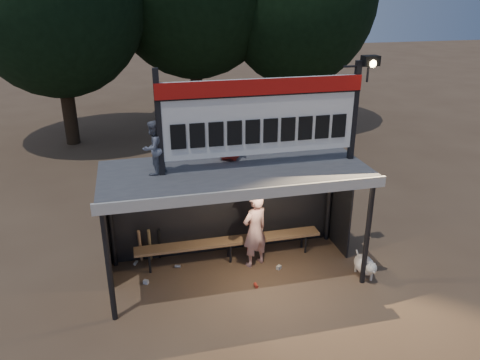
{
  "coord_description": "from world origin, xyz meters",
  "views": [
    {
      "loc": [
        -1.82,
        -7.99,
        5.44
      ],
      "look_at": [
        0.2,
        0.4,
        1.9
      ],
      "focal_mm": 35.0,
      "sensor_mm": 36.0,
      "label": 1
    }
  ],
  "objects": [
    {
      "name": "dog",
      "position": [
        2.52,
        -0.75,
        0.28
      ],
      "size": [
        0.36,
        0.81,
        0.49
      ],
      "color": "silver",
      "rests_on": "ground"
    },
    {
      "name": "dugout_shelter",
      "position": [
        0.0,
        0.24,
        1.85
      ],
      "size": [
        5.1,
        2.08,
        2.32
      ],
      "color": "#424144",
      "rests_on": "ground"
    },
    {
      "name": "bench",
      "position": [
        0.0,
        0.55,
        0.43
      ],
      "size": [
        4.0,
        0.35,
        0.48
      ],
      "color": "#956D46",
      "rests_on": "ground"
    },
    {
      "name": "litter",
      "position": [
        -0.52,
        0.25,
        0.04
      ],
      "size": [
        3.02,
        1.52,
        0.08
      ],
      "color": "red",
      "rests_on": "ground"
    },
    {
      "name": "child_a",
      "position": [
        -1.47,
        0.06,
        2.81
      ],
      "size": [
        0.61,
        0.6,
        0.98
      ],
      "primitive_type": "imported",
      "rotation": [
        0.0,
        0.0,
        3.88
      ],
      "color": "slate",
      "rests_on": "dugout_shelter"
    },
    {
      "name": "scoreboard_assembly",
      "position": [
        0.56,
        -0.01,
        3.32
      ],
      "size": [
        4.1,
        0.27,
        1.99
      ],
      "color": "black",
      "rests_on": "dugout_shelter"
    },
    {
      "name": "player",
      "position": [
        0.48,
        0.24,
        0.81
      ],
      "size": [
        0.7,
        0.59,
        1.63
      ],
      "primitive_type": "imported",
      "rotation": [
        0.0,
        0.0,
        3.55
      ],
      "color": "white",
      "rests_on": "ground"
    },
    {
      "name": "child_b",
      "position": [
        0.01,
        0.51,
        2.86
      ],
      "size": [
        0.61,
        0.5,
        1.07
      ],
      "primitive_type": "imported",
      "rotation": [
        0.0,
        0.0,
        2.78
      ],
      "color": "maroon",
      "rests_on": "dugout_shelter"
    },
    {
      "name": "bats",
      "position": [
        -1.66,
        0.82,
        0.43
      ],
      "size": [
        0.48,
        0.32,
        0.84
      ],
      "color": "#A4744C",
      "rests_on": "ground"
    },
    {
      "name": "ground",
      "position": [
        0.0,
        0.0,
        0.0
      ],
      "size": [
        80.0,
        80.0,
        0.0
      ],
      "primitive_type": "plane",
      "color": "#503A28",
      "rests_on": "ground"
    }
  ]
}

